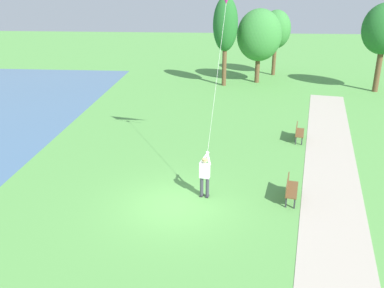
{
  "coord_description": "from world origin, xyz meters",
  "views": [
    {
      "loc": [
        1.83,
        -14.18,
        8.13
      ],
      "look_at": [
        0.55,
        1.41,
        2.05
      ],
      "focal_mm": 38.96,
      "sensor_mm": 36.0,
      "label": 1
    }
  ],
  "objects": [
    {
      "name": "ground_plane",
      "position": [
        0.0,
        0.0,
        0.0
      ],
      "size": [
        120.0,
        120.0,
        0.0
      ],
      "primitive_type": "plane",
      "color": "#569947"
    },
    {
      "name": "walkway_path",
      "position": [
        6.45,
        2.0,
        0.01
      ],
      "size": [
        8.69,
        31.84,
        0.02
      ],
      "primitive_type": "cube",
      "rotation": [
        0.0,
        0.0,
        -0.2
      ],
      "color": "#ADA393",
      "rests_on": "ground"
    },
    {
      "name": "person_kite_flyer",
      "position": [
        1.11,
        0.84,
        1.05
      ],
      "size": [
        0.51,
        0.63,
        1.83
      ],
      "color": "#232328",
      "rests_on": "ground"
    },
    {
      "name": "park_bench_near_walkway",
      "position": [
        4.52,
        0.86,
        0.51
      ],
      "size": [
        0.73,
        1.56,
        0.88
      ],
      "color": "brown",
      "rests_on": "ground"
    },
    {
      "name": "park_bench_far_walkway",
      "position": [
        5.9,
        7.72,
        0.51
      ],
      "size": [
        0.73,
        1.56,
        0.88
      ],
      "color": "brown",
      "rests_on": "ground"
    },
    {
      "name": "tree_treeline_center",
      "position": [
        1.69,
        20.61,
        4.93
      ],
      "size": [
        2.02,
        1.92,
        7.17
      ],
      "color": "brown",
      "rests_on": "ground"
    },
    {
      "name": "tree_lakeside_far",
      "position": [
        4.54,
        21.99,
        3.99
      ],
      "size": [
        3.75,
        3.02,
        6.17
      ],
      "color": "brown",
      "rests_on": "ground"
    },
    {
      "name": "tree_lakeside_near",
      "position": [
        6.28,
        25.29,
        4.14
      ],
      "size": [
        2.63,
        2.77,
        5.89
      ],
      "color": "brown",
      "rests_on": "ground"
    }
  ]
}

